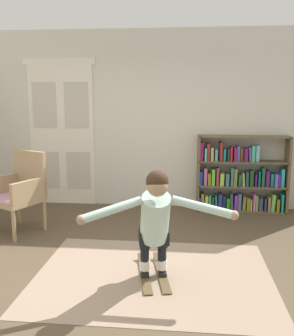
# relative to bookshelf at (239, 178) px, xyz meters

# --- Properties ---
(ground_plane) EXTENTS (7.20, 7.20, 0.00)m
(ground_plane) POSITION_rel_bookshelf_xyz_m (-1.40, -2.39, -0.54)
(ground_plane) COLOR brown
(back_wall) EXTENTS (6.00, 0.10, 2.90)m
(back_wall) POSITION_rel_bookshelf_xyz_m (-1.40, 0.21, 0.91)
(back_wall) COLOR beige
(back_wall) RESTS_ON ground
(double_door) EXTENTS (1.22, 0.05, 2.45)m
(double_door) POSITION_rel_bookshelf_xyz_m (-2.95, 0.15, 0.69)
(double_door) COLOR silver
(double_door) RESTS_ON ground
(rug) EXTENTS (2.45, 1.86, 0.01)m
(rug) POSITION_rel_bookshelf_xyz_m (-1.17, -2.44, -0.54)
(rug) COLOR gray
(rug) RESTS_ON ground
(bookshelf) EXTENTS (1.44, 0.30, 1.22)m
(bookshelf) POSITION_rel_bookshelf_xyz_m (0.00, 0.00, 0.00)
(bookshelf) COLOR brown
(bookshelf) RESTS_ON ground
(wicker_chair) EXTENTS (0.80, 0.80, 1.10)m
(wicker_chair) POSITION_rel_bookshelf_xyz_m (-3.11, -1.26, 0.04)
(wicker_chair) COLOR #9D825E
(wicker_chair) RESTS_ON ground
(skis_pair) EXTENTS (0.43, 0.87, 0.07)m
(skis_pair) POSITION_rel_bookshelf_xyz_m (-1.18, -2.41, -0.52)
(skis_pair) COLOR brown
(skis_pair) RESTS_ON rug
(person_skier) EXTENTS (1.45, 0.74, 1.11)m
(person_skier) POSITION_rel_bookshelf_xyz_m (-1.14, -2.60, 0.16)
(person_skier) COLOR white
(person_skier) RESTS_ON skis_pair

